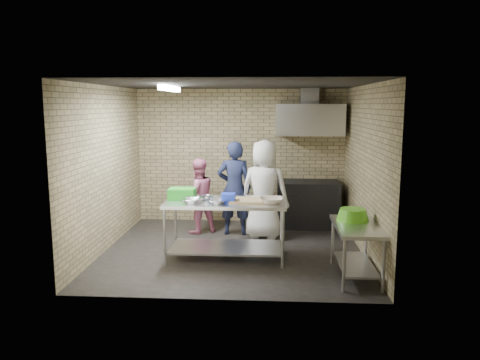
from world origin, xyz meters
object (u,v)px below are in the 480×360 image
blue_tub (228,198)px  woman_pink (198,196)px  stove (308,204)px  bottle_green (332,124)px  bottle_red (311,123)px  side_counter (356,251)px  woman_white (264,190)px  green_basin (353,215)px  man_navy (234,188)px  prep_table (226,230)px  green_crate (182,194)px

blue_tub → woman_pink: 1.75m
stove → bottle_green: bearing=28.1°
bottle_red → side_counter: bearing=-82.4°
stove → woman_white: bearing=-133.8°
side_counter → green_basin: (-0.02, 0.25, 0.46)m
stove → woman_white: woman_white is taller
man_navy → woman_white: bearing=155.0°
woman_pink → green_basin: bearing=111.3°
prep_table → side_counter: 2.01m
green_basin → man_navy: (-1.83, 1.85, 0.03)m
man_navy → woman_white: (0.55, -0.24, 0.02)m
side_counter → woman_white: woman_white is taller
side_counter → bottle_green: (0.00, 2.99, 1.64)m
stove → bottle_red: (0.05, 0.24, 1.58)m
side_counter → bottle_red: 3.44m
prep_table → side_counter: bearing=-20.0°
prep_table → stove: prep_table is taller
side_counter → stove: (-0.45, 2.75, 0.08)m
side_counter → green_basin: green_basin is taller
prep_table → woman_white: 1.38m
bottle_red → stove: bearing=-101.8°
woman_pink → woman_white: (1.24, -0.30, 0.19)m
green_basin → bottle_red: 3.01m
prep_table → bottle_red: bearing=57.2°
prep_table → woman_pink: woman_pink is taller
green_crate → bottle_green: 3.53m
green_basin → man_navy: bearing=134.7°
prep_table → green_basin: 1.95m
stove → man_navy: man_navy is taller
green_crate → bottle_red: size_ratio=2.28×
bottle_green → bottle_red: bearing=180.0°
stove → woman_pink: 2.19m
green_basin → woman_pink: woman_pink is taller
stove → bottle_green: (0.45, 0.24, 1.57)m
side_counter → woman_pink: 3.35m
bottle_red → bottle_green: bearing=0.0°
prep_table → green_crate: 0.89m
stove → green_basin: (0.43, -2.50, 0.38)m
stove → green_crate: 2.94m
prep_table → woman_pink: size_ratio=1.31×
side_counter → woman_white: bearing=124.9°
green_crate → green_basin: size_ratio=0.89×
man_navy → bottle_green: bearing=-156.1°
green_basin → woman_white: bearing=128.4°
side_counter → prep_table: bearing=160.0°
blue_tub → woman_white: size_ratio=0.12×
bottle_red → woman_white: bottle_red is taller
stove → man_navy: 1.60m
bottle_green → blue_tub: bearing=-127.3°
woman_pink → bottle_red: bearing=169.7°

